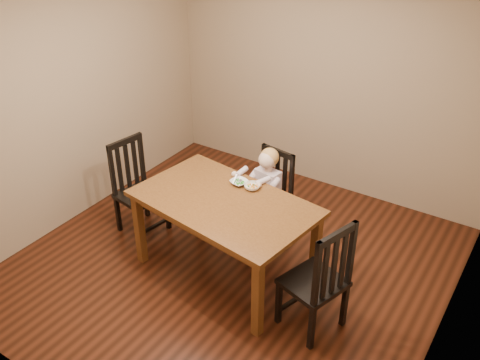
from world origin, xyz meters
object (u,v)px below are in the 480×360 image
Objects in this scene: toddler at (266,187)px; bowl_peas at (239,182)px; dining_table at (224,210)px; chair_right at (319,280)px; chair_child at (269,198)px; bowl_veg at (252,187)px; chair_left at (137,189)px.

bowl_peas is at bearing 86.85° from toddler.
chair_right is (1.07, -0.18, -0.21)m from dining_table.
chair_right is at bearing 146.41° from chair_child.
bowl_peas is (-0.08, -0.39, 0.22)m from toddler.
bowl_peas reaches higher than dining_table.
dining_table is 11.69× the size of bowl_veg.
chair_left reaches higher than toddler.
dining_table is 1.63× the size of chair_right.
bowl_peas is (1.17, 0.21, 0.35)m from chair_left.
dining_table is 0.35m from bowl_peas.
dining_table is at bearing 93.62° from chair_left.
bowl_peas is at bearing 109.27° from chair_left.
dining_table is 1.24m from chair_left.
chair_right is (2.29, -0.30, 0.02)m from chair_left.
toddler is 3.77× the size of bowl_veg.
toddler is at bearing 87.01° from dining_table.
chair_child is at bearing 64.24° from chair_right.
bowl_peas is at bearing 98.12° from dining_table.
bowl_veg is (-0.97, 0.50, 0.33)m from chair_right.
dining_table is 1.11m from chair_right.
chair_child is 0.16m from toddler.
chair_child is (0.05, 0.76, -0.26)m from dining_table.
chair_left is 1.38m from bowl_veg.
bowl_peas is (-1.12, 0.51, 0.33)m from chair_right.
chair_left is 2.31m from chair_right.
toddler is 0.46m from bowl_veg.
dining_table is 3.10× the size of toddler.
chair_left is (-1.22, 0.12, -0.23)m from dining_table.
bowl_veg is (0.07, -0.39, 0.23)m from toddler.
chair_child is 0.58m from bowl_peas.
chair_child is 0.59m from bowl_veg.
chair_left is 6.51× the size of bowl_peas.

